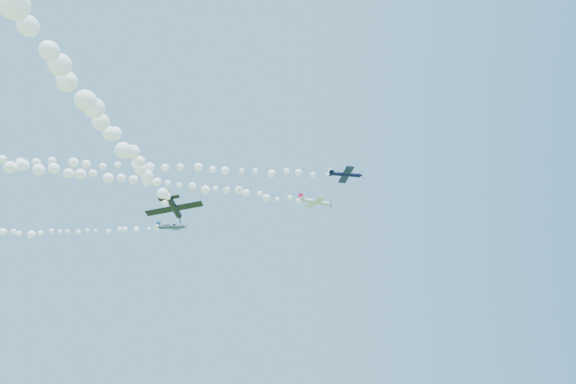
{
  "coord_description": "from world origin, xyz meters",
  "views": [
    {
      "loc": [
        1.52,
        -84.92,
        17.88
      ],
      "look_at": [
        0.36,
        -3.18,
        46.95
      ],
      "focal_mm": 30.0,
      "sensor_mm": 36.0,
      "label": 1
    }
  ],
  "objects_px": {
    "plane_white": "(315,202)",
    "plane_grey": "(171,227)",
    "plane_navy": "(346,174)",
    "plane_black": "(174,208)"
  },
  "relations": [
    {
      "from": "plane_navy",
      "to": "plane_grey",
      "type": "distance_m",
      "value": 37.86
    },
    {
      "from": "plane_grey",
      "to": "plane_navy",
      "type": "bearing_deg",
      "value": -5.52
    },
    {
      "from": "plane_navy",
      "to": "plane_white",
      "type": "bearing_deg",
      "value": 130.32
    },
    {
      "from": "plane_grey",
      "to": "plane_black",
      "type": "xyz_separation_m",
      "value": [
        9.37,
        -34.51,
        -6.82
      ]
    },
    {
      "from": "plane_white",
      "to": "plane_grey",
      "type": "bearing_deg",
      "value": 154.83
    },
    {
      "from": "plane_navy",
      "to": "plane_grey",
      "type": "relative_size",
      "value": 1.1
    },
    {
      "from": "plane_white",
      "to": "plane_navy",
      "type": "relative_size",
      "value": 1.03
    },
    {
      "from": "plane_white",
      "to": "plane_navy",
      "type": "xyz_separation_m",
      "value": [
        6.04,
        -5.46,
        3.99
      ]
    },
    {
      "from": "plane_white",
      "to": "plane_navy",
      "type": "height_order",
      "value": "plane_navy"
    },
    {
      "from": "plane_grey",
      "to": "plane_black",
      "type": "bearing_deg",
      "value": -69.32
    }
  ]
}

